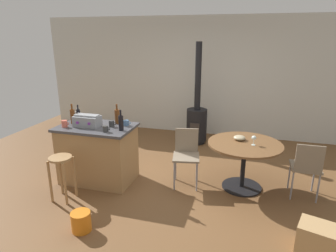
% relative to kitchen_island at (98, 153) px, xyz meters
% --- Properties ---
extents(ground_plane, '(8.80, 8.80, 0.00)m').
position_rel_kitchen_island_xyz_m(ground_plane, '(1.24, 0.19, -0.46)').
color(ground_plane, brown).
extents(back_wall, '(8.00, 0.10, 2.70)m').
position_rel_kitchen_island_xyz_m(back_wall, '(1.24, 2.89, 0.89)').
color(back_wall, beige).
rests_on(back_wall, ground_plane).
extents(kitchen_island, '(1.18, 0.75, 0.92)m').
position_rel_kitchen_island_xyz_m(kitchen_island, '(0.00, 0.00, 0.00)').
color(kitchen_island, '#A37A4C').
rests_on(kitchen_island, ground_plane).
extents(wooden_stool, '(0.32, 0.32, 0.65)m').
position_rel_kitchen_island_xyz_m(wooden_stool, '(-0.20, -0.68, 0.01)').
color(wooden_stool, '#A37A4C').
rests_on(wooden_stool, ground_plane).
extents(dining_table, '(1.10, 1.10, 0.74)m').
position_rel_kitchen_island_xyz_m(dining_table, '(2.25, 0.38, 0.10)').
color(dining_table, black).
rests_on(dining_table, ground_plane).
extents(folding_chair_near, '(0.47, 0.47, 0.88)m').
position_rel_kitchen_island_xyz_m(folding_chair_near, '(1.38, 0.28, 0.06)').
color(folding_chair_near, '#7F705B').
rests_on(folding_chair_near, ground_plane).
extents(folding_chair_far, '(0.40, 0.40, 0.86)m').
position_rel_kitchen_island_xyz_m(folding_chair_far, '(3.12, 0.31, 0.04)').
color(folding_chair_far, '#7F705B').
rests_on(folding_chair_far, ground_plane).
extents(wood_stove, '(0.44, 0.45, 2.15)m').
position_rel_kitchen_island_xyz_m(wood_stove, '(1.20, 2.15, 0.07)').
color(wood_stove, black).
rests_on(wood_stove, ground_plane).
extents(toolbox, '(0.40, 0.24, 0.19)m').
position_rel_kitchen_island_xyz_m(toolbox, '(-0.12, -0.04, 0.55)').
color(toolbox, gray).
rests_on(toolbox, kitchen_island).
extents(bottle_0, '(0.06, 0.06, 0.28)m').
position_rel_kitchen_island_xyz_m(bottle_0, '(-0.38, 0.13, 0.57)').
color(bottle_0, black).
rests_on(bottle_0, kitchen_island).
extents(bottle_1, '(0.07, 0.07, 0.19)m').
position_rel_kitchen_island_xyz_m(bottle_1, '(-0.48, 0.25, 0.53)').
color(bottle_1, '#B7B2AD').
rests_on(bottle_1, kitchen_island).
extents(bottle_2, '(0.08, 0.08, 0.32)m').
position_rel_kitchen_island_xyz_m(bottle_2, '(0.27, 0.21, 0.58)').
color(bottle_2, '#603314').
rests_on(bottle_2, kitchen_island).
extents(bottle_3, '(0.07, 0.07, 0.31)m').
position_rel_kitchen_island_xyz_m(bottle_3, '(0.47, -0.09, 0.58)').
color(bottle_3, black).
rests_on(bottle_3, kitchen_island).
extents(bottle_4, '(0.07, 0.07, 0.32)m').
position_rel_kitchen_island_xyz_m(bottle_4, '(-0.42, 0.03, 0.58)').
color(bottle_4, '#603314').
rests_on(bottle_4, kitchen_island).
extents(cup_0, '(0.12, 0.08, 0.09)m').
position_rel_kitchen_island_xyz_m(cup_0, '(0.28, -0.21, 0.50)').
color(cup_0, '#383838').
rests_on(cup_0, kitchen_island).
extents(cup_1, '(0.12, 0.08, 0.10)m').
position_rel_kitchen_island_xyz_m(cup_1, '(0.25, 0.04, 0.51)').
color(cup_1, '#383838').
rests_on(cup_1, kitchen_island).
extents(cup_2, '(0.12, 0.08, 0.08)m').
position_rel_kitchen_island_xyz_m(cup_2, '(0.44, 0.17, 0.50)').
color(cup_2, '#4C7099').
rests_on(cup_2, kitchen_island).
extents(cup_3, '(0.12, 0.09, 0.10)m').
position_rel_kitchen_island_xyz_m(cup_3, '(-0.43, -0.18, 0.51)').
color(cup_3, '#DB6651').
rests_on(cup_3, kitchen_island).
extents(wine_glass, '(0.07, 0.07, 0.14)m').
position_rel_kitchen_island_xyz_m(wine_glass, '(2.37, 0.33, 0.38)').
color(wine_glass, silver).
rests_on(wine_glass, dining_table).
extents(serving_bowl, '(0.18, 0.18, 0.07)m').
position_rel_kitchen_island_xyz_m(serving_bowl, '(2.16, 0.49, 0.31)').
color(serving_bowl, tan).
rests_on(serving_bowl, dining_table).
extents(cardboard_box, '(0.51, 0.43, 0.34)m').
position_rel_kitchen_island_xyz_m(cardboard_box, '(3.11, -0.88, -0.29)').
color(cardboard_box, tan).
rests_on(cardboard_box, ground_plane).
extents(plastic_bucket, '(0.24, 0.24, 0.25)m').
position_rel_kitchen_island_xyz_m(plastic_bucket, '(0.44, -1.24, -0.34)').
color(plastic_bucket, orange).
rests_on(plastic_bucket, ground_plane).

